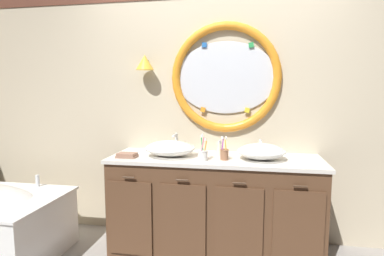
{
  "coord_description": "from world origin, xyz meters",
  "views": [
    {
      "loc": [
        0.31,
        -2.4,
        1.42
      ],
      "look_at": [
        -0.17,
        0.25,
        1.1
      ],
      "focal_mm": 29.26,
      "sensor_mm": 36.0,
      "label": 1
    }
  ],
  "objects_px": {
    "soap_dispenser": "(220,149)",
    "folded_hand_towel": "(127,155)",
    "sink_basin_left": "(170,148)",
    "sink_basin_right": "(261,151)",
    "toothbrush_holder_right": "(224,154)",
    "toothbrush_holder_left": "(203,154)"
  },
  "relations": [
    {
      "from": "sink_basin_right",
      "to": "soap_dispenser",
      "type": "bearing_deg",
      "value": 173.76
    },
    {
      "from": "soap_dispenser",
      "to": "folded_hand_towel",
      "type": "relative_size",
      "value": 0.9
    },
    {
      "from": "sink_basin_left",
      "to": "sink_basin_right",
      "type": "distance_m",
      "value": 0.79
    },
    {
      "from": "toothbrush_holder_right",
      "to": "folded_hand_towel",
      "type": "relative_size",
      "value": 1.17
    },
    {
      "from": "toothbrush_holder_left",
      "to": "sink_basin_left",
      "type": "bearing_deg",
      "value": 159.45
    },
    {
      "from": "sink_basin_right",
      "to": "toothbrush_holder_left",
      "type": "height_order",
      "value": "toothbrush_holder_left"
    },
    {
      "from": "sink_basin_left",
      "to": "toothbrush_holder_left",
      "type": "height_order",
      "value": "toothbrush_holder_left"
    },
    {
      "from": "toothbrush_holder_left",
      "to": "toothbrush_holder_right",
      "type": "bearing_deg",
      "value": 15.07
    },
    {
      "from": "sink_basin_left",
      "to": "soap_dispenser",
      "type": "relative_size",
      "value": 2.92
    },
    {
      "from": "toothbrush_holder_left",
      "to": "toothbrush_holder_right",
      "type": "relative_size",
      "value": 1.09
    },
    {
      "from": "sink_basin_right",
      "to": "soap_dispenser",
      "type": "height_order",
      "value": "soap_dispenser"
    },
    {
      "from": "sink_basin_left",
      "to": "folded_hand_towel",
      "type": "distance_m",
      "value": 0.38
    },
    {
      "from": "toothbrush_holder_left",
      "to": "folded_hand_towel",
      "type": "relative_size",
      "value": 1.28
    },
    {
      "from": "sink_basin_left",
      "to": "toothbrush_holder_right",
      "type": "distance_m",
      "value": 0.49
    },
    {
      "from": "folded_hand_towel",
      "to": "sink_basin_right",
      "type": "bearing_deg",
      "value": 6.19
    },
    {
      "from": "sink_basin_right",
      "to": "folded_hand_towel",
      "type": "height_order",
      "value": "sink_basin_right"
    },
    {
      "from": "sink_basin_left",
      "to": "soap_dispenser",
      "type": "distance_m",
      "value": 0.43
    },
    {
      "from": "sink_basin_right",
      "to": "folded_hand_towel",
      "type": "relative_size",
      "value": 2.36
    },
    {
      "from": "sink_basin_left",
      "to": "sink_basin_right",
      "type": "xyz_separation_m",
      "value": [
        0.79,
        0.0,
        -0.0
      ]
    },
    {
      "from": "toothbrush_holder_right",
      "to": "sink_basin_left",
      "type": "bearing_deg",
      "value": 171.89
    },
    {
      "from": "soap_dispenser",
      "to": "folded_hand_towel",
      "type": "bearing_deg",
      "value": -168.33
    },
    {
      "from": "toothbrush_holder_right",
      "to": "folded_hand_towel",
      "type": "xyz_separation_m",
      "value": [
        -0.83,
        -0.05,
        -0.03
      ]
    }
  ]
}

